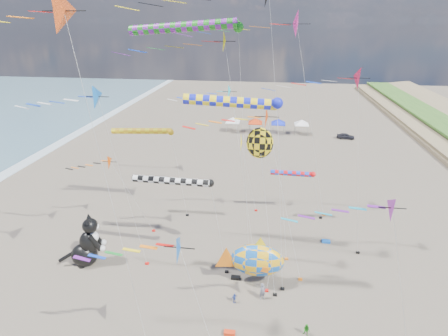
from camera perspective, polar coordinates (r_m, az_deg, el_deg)
delta_kite_0 at (r=33.51m, az=18.72°, el=13.28°), size 11.08×2.25×19.53m
delta_kite_1 at (r=32.08m, az=-2.33°, el=19.36°), size 12.87×2.17×22.51m
delta_kite_2 at (r=23.18m, az=25.52°, el=-6.34°), size 8.55×1.76×13.84m
delta_kite_4 at (r=28.53m, az=8.16°, el=7.17°), size 9.65×2.31×16.82m
delta_kite_5 at (r=40.74m, az=-18.36°, el=0.62°), size 9.10×1.87×9.63m
delta_kite_6 at (r=21.76m, az=-29.09°, el=21.22°), size 12.69×2.79×25.01m
delta_kite_7 at (r=40.31m, az=11.37°, el=21.88°), size 17.89×3.28×24.45m
delta_kite_8 at (r=41.41m, az=-0.74°, el=11.73°), size 10.79×1.91×16.32m
delta_kite_9 at (r=18.97m, az=-7.04°, el=-14.86°), size 8.05×1.92×12.75m
delta_kite_10 at (r=32.24m, az=-21.04°, el=10.84°), size 10.03×2.20×18.51m
windsock_0 at (r=26.68m, az=1.94°, el=10.57°), size 8.72×0.85×17.83m
windsock_1 at (r=33.14m, az=-5.97°, el=21.81°), size 11.58×0.92×22.98m
windsock_2 at (r=43.08m, az=11.44°, el=-0.92°), size 6.77×0.67×6.34m
windsock_3 at (r=31.75m, az=-8.04°, el=-2.20°), size 8.94×0.71×10.08m
windsock_4 at (r=42.23m, az=-12.83°, el=5.82°), size 8.80×0.73×11.45m
angelfish_kite at (r=28.64m, az=5.46°, el=3.88°), size 3.74×3.02×15.17m
cat_inflatable at (r=38.26m, az=-21.78°, el=-10.98°), size 4.49×3.21×5.47m
fish_inflatable at (r=33.45m, az=5.31°, el=-14.74°), size 6.64×2.66×5.16m
person_adult at (r=33.07m, az=6.30°, el=-19.39°), size 0.73×0.68×1.68m
child_green at (r=31.00m, az=13.31°, el=-24.36°), size 0.68×0.63×1.11m
child_blue at (r=32.82m, az=1.70°, el=-20.46°), size 0.61×0.55×1.00m
kite_bag_1 at (r=30.67m, az=0.91°, el=-25.33°), size 0.90×0.44×0.30m
kite_bag_2 at (r=41.71m, az=16.32°, el=-11.42°), size 0.90×0.44×0.30m
kite_bag_3 at (r=35.33m, az=1.92°, el=-17.46°), size 0.90×0.44×0.30m
tent_row at (r=77.70m, az=7.03°, el=7.92°), size 19.20×4.20×3.80m
parked_car at (r=78.12m, az=19.24°, el=4.94°), size 3.77×1.94×1.23m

